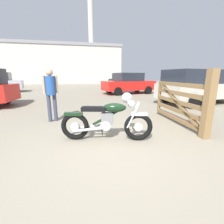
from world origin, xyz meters
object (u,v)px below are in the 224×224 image
Objects in this scene: vintage_motorcycle at (109,119)px; timber_gate at (183,102)px; blue_hatchback_right at (129,83)px; silver_sedan_mid at (123,80)px; dark_sedan_left at (200,86)px; bystander at (51,90)px.

vintage_motorcycle is 2.34m from timber_gate.
blue_hatchback_right is 1.08× the size of silver_sedan_mid.
silver_sedan_mid is (0.01, 13.42, -0.02)m from dark_sedan_left.
dark_sedan_left is at bearing 47.61° from vintage_motorcycle.
timber_gate is (2.28, 0.48, 0.21)m from vintage_motorcycle.
blue_hatchback_right reaches higher than timber_gate.
bystander is 16.75m from silver_sedan_mid.
silver_sedan_mid reaches higher than bystander.
timber_gate is 0.52× the size of dark_sedan_left.
bystander is 0.41× the size of silver_sedan_mid.
timber_gate reaches higher than vintage_motorcycle.
silver_sedan_mid is at bearing -114.44° from blue_hatchback_right.
dark_sedan_left is (7.11, 1.74, -0.08)m from bystander.
silver_sedan_mid is (3.39, 16.56, 0.21)m from timber_gate.
bystander is at bearing 142.69° from vintage_motorcycle.
dark_sedan_left is at bearing -96.02° from bystander.
dark_sedan_left is 5.68m from blue_hatchback_right.
bystander is at bearing -175.18° from dark_sedan_left.
vintage_motorcycle is 9.59m from blue_hatchback_right.
blue_hatchback_right is 8.41m from silver_sedan_mid.
blue_hatchback_right is (1.28, 8.42, 0.13)m from timber_gate.
vintage_motorcycle is at bearing 105.59° from timber_gate.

